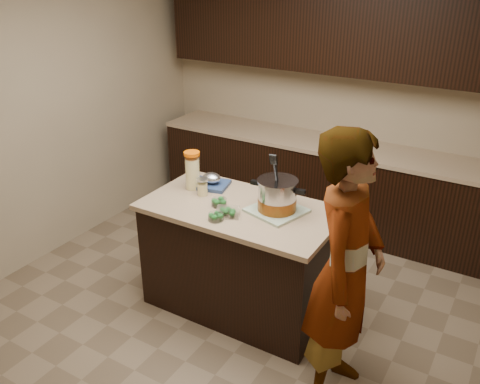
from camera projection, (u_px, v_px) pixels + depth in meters
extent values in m
plane|color=brown|center=(240.00, 305.00, 4.16)|extent=(4.00, 4.00, 0.00)
cube|color=tan|center=(341.00, 92.00, 5.15)|extent=(4.00, 0.04, 2.70)
cube|color=tan|center=(48.00, 110.00, 4.53)|extent=(0.04, 4.00, 2.70)
cube|color=black|center=(323.00, 185.00, 5.30)|extent=(3.60, 0.60, 0.86)
cube|color=tan|center=(326.00, 144.00, 5.12)|extent=(3.60, 0.63, 0.04)
cube|color=black|center=(340.00, 32.00, 4.76)|extent=(3.60, 0.35, 0.75)
cube|color=black|center=(240.00, 260.00, 3.98)|extent=(1.40, 0.75, 0.86)
cube|color=tan|center=(240.00, 209.00, 3.79)|extent=(1.46, 0.81, 0.04)
cube|color=#5A8358|center=(277.00, 210.00, 3.70)|extent=(0.45, 0.45, 0.02)
cylinder|color=#B7B7BC|center=(277.00, 196.00, 3.65)|extent=(0.30, 0.30, 0.22)
cylinder|color=brown|center=(277.00, 204.00, 3.68)|extent=(0.30, 0.30, 0.09)
cylinder|color=#B7B7BC|center=(278.00, 181.00, 3.60)|extent=(0.32, 0.32, 0.01)
cube|color=black|center=(256.00, 183.00, 3.69)|extent=(0.07, 0.04, 0.03)
cube|color=black|center=(300.00, 192.00, 3.55)|extent=(0.07, 0.04, 0.03)
cylinder|color=black|center=(276.00, 174.00, 3.56)|extent=(0.03, 0.12, 0.27)
cylinder|color=beige|center=(193.00, 174.00, 4.03)|extent=(0.13, 0.13, 0.25)
cylinder|color=white|center=(192.00, 172.00, 4.02)|extent=(0.15, 0.15, 0.29)
cylinder|color=#E55A04|center=(192.00, 154.00, 3.96)|extent=(0.15, 0.15, 0.02)
cylinder|color=beige|center=(202.00, 189.00, 3.95)|extent=(0.10, 0.10, 0.10)
cylinder|color=white|center=(202.00, 188.00, 3.94)|extent=(0.11, 0.11, 0.12)
cylinder|color=silver|center=(202.00, 179.00, 3.91)|extent=(0.12, 0.12, 0.02)
cylinder|color=silver|center=(219.00, 202.00, 3.79)|extent=(0.13, 0.13, 0.06)
cylinder|color=silver|center=(216.00, 217.00, 3.58)|extent=(0.11, 0.11, 0.05)
cube|color=silver|center=(228.00, 212.00, 3.64)|extent=(0.20, 0.18, 0.06)
cube|color=navy|center=(210.00, 184.00, 4.11)|extent=(0.34, 0.30, 0.03)
ellipsoid|color=silver|center=(212.00, 179.00, 4.08)|extent=(0.15, 0.12, 0.08)
imported|color=gray|center=(345.00, 273.00, 3.00)|extent=(0.47, 0.68, 1.79)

